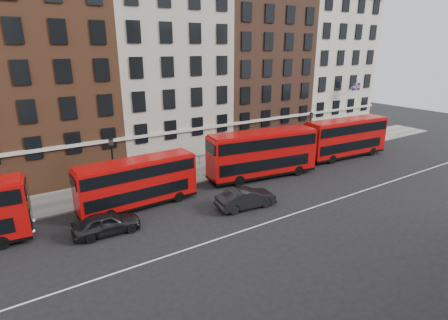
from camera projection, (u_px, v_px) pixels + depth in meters
ground at (258, 211)px, 28.39m from camera, size 120.00×120.00×0.00m
pavement at (196, 173)px, 36.78m from camera, size 80.00×5.00×0.15m
kerb at (208, 180)px, 34.78m from camera, size 80.00×0.30×0.16m
road_centre_line at (274, 220)px, 26.79m from camera, size 70.00×0.12×0.01m
building_terrace at (161, 70)px, 39.41m from camera, size 64.00×11.95×22.00m
bus_b at (137, 182)px, 28.49m from camera, size 9.87×2.77×4.11m
bus_c at (262, 153)px, 35.06m from camera, size 11.63×4.25×4.78m
bus_d at (345, 137)px, 41.58m from camera, size 11.23×3.45×4.65m
car_rear at (107, 223)px, 24.71m from camera, size 4.77×2.13×1.59m
car_front at (246, 198)px, 28.77m from camera, size 5.23×2.30×1.67m
lamp_post_left at (113, 163)px, 30.37m from camera, size 0.44×0.44×5.33m
lamp_post_right at (310, 132)px, 41.74m from camera, size 0.44×0.44×5.33m
traffic_light at (371, 127)px, 47.33m from camera, size 0.25×0.45×3.27m
iron_railings at (187, 162)px, 38.37m from camera, size 6.60×0.06×1.00m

